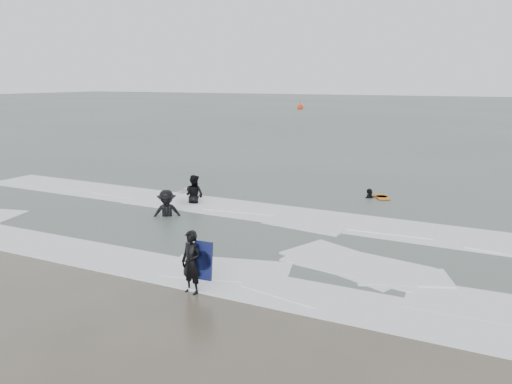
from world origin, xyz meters
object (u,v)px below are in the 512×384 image
at_px(surfer_right_near, 370,199).
at_px(buoy, 300,107).
at_px(surfer_centre, 192,292).
at_px(surfer_breaker, 167,218).
at_px(surfer_wading, 194,204).

xyz_separation_m(surfer_right_near, buoy, (-28.17, 61.92, 0.42)).
relative_size(surfer_centre, buoy, 0.98).
bearing_deg(surfer_right_near, surfer_breaker, -7.28).
distance_m(surfer_centre, buoy, 78.52).
bearing_deg(surfer_wading, surfer_breaker, 101.68).
height_order(surfer_breaker, buoy, buoy).
bearing_deg(surfer_breaker, surfer_centre, -83.05).
distance_m(surfer_centre, surfer_wading, 9.08).
xyz_separation_m(surfer_centre, buoy, (-26.76, 73.82, 0.42)).
distance_m(surfer_centre, surfer_breaker, 7.08).
relative_size(surfer_wading, surfer_right_near, 1.13).
height_order(surfer_wading, surfer_breaker, surfer_breaker).
bearing_deg(buoy, surfer_wading, -71.81).
xyz_separation_m(surfer_centre, surfer_wading, (-4.99, 7.58, 0.00)).
bearing_deg(surfer_wading, buoy, -67.07).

